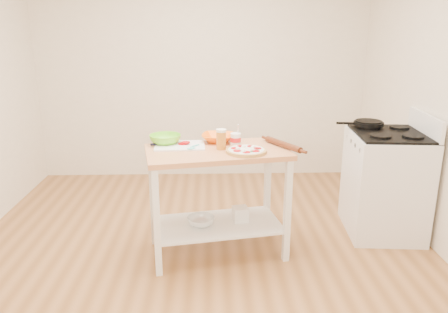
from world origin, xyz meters
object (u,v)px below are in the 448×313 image
gas_stove (385,183)px  shelf_bin (240,214)px  rolling_pin (283,145)px  skillet (368,123)px  yogurt_tub (236,139)px  spatula (193,147)px  cutting_board (180,145)px  beer_pint (221,139)px  green_bowl (165,139)px  pizza (246,150)px  knife (162,144)px  orange_bowl (218,138)px  prep_island (217,180)px  shelf_glass_bowl (201,221)px

gas_stove → shelf_bin: size_ratio=9.12×
gas_stove → rolling_pin: bearing=-157.6°
skillet → yogurt_tub: yogurt_tub is taller
spatula → cutting_board: bearing=91.3°
beer_pint → green_bowl: bearing=159.8°
skillet → beer_pint: (-1.37, -0.57, 0.01)m
yogurt_tub → rolling_pin: size_ratio=0.44×
green_bowl → pizza: bearing=-22.6°
knife → orange_bowl: orange_bowl is taller
prep_island → beer_pint: 0.34m
gas_stove → green_bowl: size_ratio=4.31×
beer_pint → rolling_pin: (0.50, 0.03, -0.06)m
cutting_board → shelf_glass_bowl: size_ratio=1.83×
cutting_board → yogurt_tub: 0.46m
spatula → yogurt_tub: yogurt_tub is taller
cutting_board → yogurt_tub: yogurt_tub is taller
pizza → shelf_glass_bowl: bearing=169.8°
yogurt_tub → pizza: bearing=-71.2°
orange_bowl → beer_pint: (0.02, -0.24, 0.05)m
knife → orange_bowl: 0.47m
pizza → cutting_board: (-0.53, 0.20, -0.01)m
knife → rolling_pin: 0.98m
skillet → knife: (-1.85, -0.45, -0.06)m
knife → green_bowl: bearing=48.6°
pizza → spatula: 0.43m
prep_island → green_bowl: green_bowl is taller
cutting_board → shelf_bin: 0.77m
green_bowl → shelf_glass_bowl: size_ratio=1.14×
yogurt_tub → skillet: bearing=20.5°
prep_island → knife: 0.54m
pizza → yogurt_tub: bearing=108.8°
skillet → orange_bowl: bearing=-160.7°
knife → rolling_pin: size_ratio=0.61×
gas_stove → green_bowl: gas_stove is taller
skillet → pizza: size_ratio=1.35×
cutting_board → spatula: bearing=-40.1°
gas_stove → skillet: (-0.13, 0.22, 0.50)m
prep_island → knife: (-0.45, 0.13, 0.27)m
green_bowl → knife: bearing=-113.4°
shelf_bin → prep_island: bearing=-166.6°
yogurt_tub → shelf_bin: bearing=-59.1°
shelf_glass_bowl → cutting_board: bearing=140.4°
spatula → shelf_bin: 0.71m
orange_bowl → green_bowl: (-0.44, -0.07, 0.01)m
rolling_pin → shelf_glass_bowl: rolling_pin is taller
prep_island → yogurt_tub: bearing=36.8°
cutting_board → rolling_pin: bearing=-7.5°
spatula → shelf_glass_bowl: (0.05, -0.05, -0.62)m
orange_bowl → green_bowl: 0.44m
gas_stove → cutting_board: bearing=-167.6°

